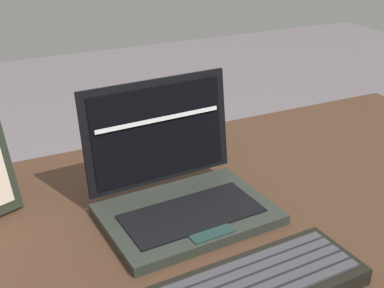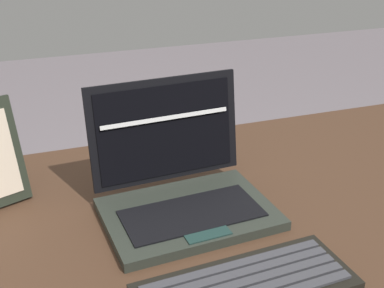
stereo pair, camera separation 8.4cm
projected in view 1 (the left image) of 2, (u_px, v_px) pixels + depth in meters
name	position (u px, v px, depth m)	size (l,w,h in m)	color
desk	(194.00, 262.00, 0.99)	(1.56, 0.69, 0.75)	#412A1C
laptop_front	(179.00, 188.00, 0.92)	(0.31, 0.25, 0.23)	#282D26
external_keyboard	(260.00, 286.00, 0.73)	(0.32, 0.14, 0.03)	black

